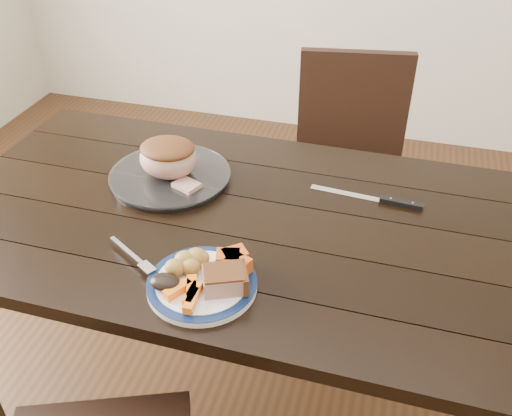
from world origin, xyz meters
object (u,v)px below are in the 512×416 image
(dining_table, at_px, (231,241))
(dinner_plate, at_px, (202,285))
(carving_knife, at_px, (387,201))
(fork, at_px, (135,257))
(pork_slice, at_px, (224,280))
(roast_joint, at_px, (168,159))
(serving_platter, at_px, (170,177))
(chair_far, at_px, (349,163))

(dining_table, height_order, dinner_plate, dinner_plate)
(dining_table, xyz_separation_m, carving_knife, (0.41, 0.17, 0.10))
(dining_table, distance_m, fork, 0.32)
(pork_slice, distance_m, roast_joint, 0.52)
(serving_platter, xyz_separation_m, fork, (0.07, -0.37, 0.01))
(serving_platter, relative_size, roast_joint, 2.05)
(serving_platter, bearing_deg, chair_far, 53.02)
(dinner_plate, bearing_deg, pork_slice, -4.76)
(chair_far, distance_m, dinner_plate, 1.08)
(fork, height_order, carving_knife, fork)
(serving_platter, bearing_deg, fork, -80.05)
(dining_table, relative_size, roast_joint, 9.45)
(roast_joint, bearing_deg, carving_knife, 5.02)
(chair_far, bearing_deg, pork_slice, 72.08)
(dinner_plate, bearing_deg, dining_table, 95.26)
(pork_slice, bearing_deg, fork, 170.87)
(pork_slice, xyz_separation_m, fork, (-0.24, 0.04, -0.02))
(dining_table, bearing_deg, pork_slice, -74.18)
(serving_platter, distance_m, pork_slice, 0.52)
(chair_far, height_order, dinner_plate, chair_far)
(pork_slice, relative_size, roast_joint, 0.56)
(dinner_plate, distance_m, pork_slice, 0.07)
(fork, bearing_deg, dinner_plate, 20.71)
(pork_slice, bearing_deg, dinner_plate, 175.24)
(serving_platter, distance_m, fork, 0.38)
(dining_table, bearing_deg, roast_joint, 152.07)
(dinner_plate, bearing_deg, chair_far, 78.21)
(carving_knife, bearing_deg, serving_platter, -170.06)
(fork, bearing_deg, pork_slice, 22.03)
(dinner_plate, distance_m, roast_joint, 0.48)
(dining_table, xyz_separation_m, roast_joint, (-0.22, 0.12, 0.16))
(serving_platter, bearing_deg, roast_joint, -90.00)
(chair_far, distance_m, roast_joint, 0.83)
(fork, distance_m, roast_joint, 0.38)
(dinner_plate, bearing_deg, serving_platter, 121.53)
(chair_far, bearing_deg, dining_table, 62.64)
(chair_far, distance_m, pork_slice, 1.08)
(pork_slice, height_order, fork, pork_slice)
(chair_far, distance_m, serving_platter, 0.81)
(roast_joint, xyz_separation_m, carving_knife, (0.63, 0.06, -0.07))
(dining_table, distance_m, carving_knife, 0.45)
(chair_far, xyz_separation_m, fork, (-0.40, -0.99, 0.25))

